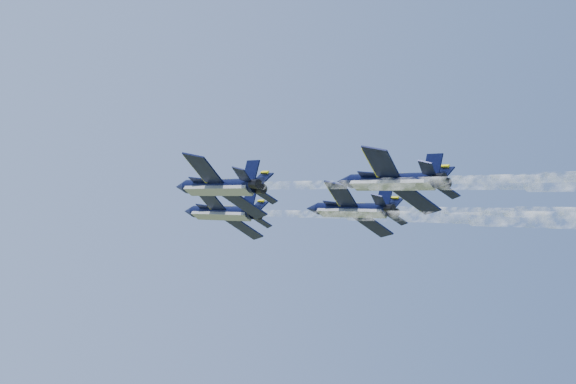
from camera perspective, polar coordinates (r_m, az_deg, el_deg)
name	(u,v)px	position (r m, az deg, el deg)	size (l,w,h in m)	color
jet_lead	(221,213)	(104.76, -4.35, -1.34)	(9.79, 14.80, 5.46)	black
jet_left	(218,187)	(89.86, -4.54, 0.33)	(9.79, 14.80, 5.46)	black
jet_right	(351,210)	(102.74, 4.08, -1.15)	(9.79, 14.80, 5.46)	black
jet_slot	(391,181)	(87.51, 6.69, 0.69)	(9.79, 14.80, 5.46)	black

